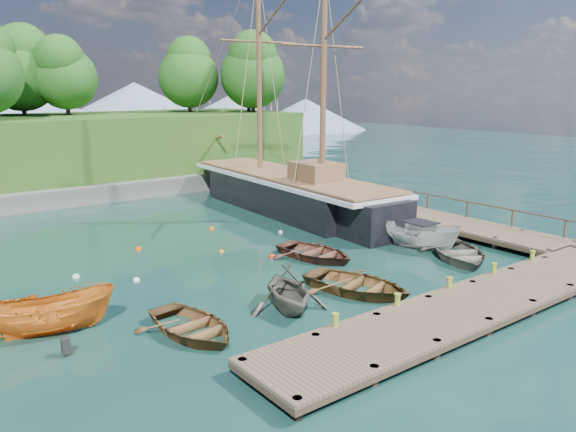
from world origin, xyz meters
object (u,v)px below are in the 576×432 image
(rowboat_0, at_px, (192,334))
(cabin_boat_white, at_px, (420,249))
(rowboat_2, at_px, (357,293))
(rowboat_1, at_px, (288,309))
(schooner, at_px, (289,195))
(rowboat_3, at_px, (459,260))
(rowboat_4, at_px, (315,259))
(motorboat_orange, at_px, (53,334))

(rowboat_0, relative_size, cabin_boat_white, 0.95)
(rowboat_2, bearing_deg, cabin_boat_white, 3.36)
(rowboat_1, relative_size, schooner, 0.13)
(rowboat_2, relative_size, rowboat_3, 1.02)
(rowboat_0, xyz_separation_m, rowboat_3, (14.50, -0.24, 0.00))
(rowboat_1, distance_m, rowboat_2, 3.37)
(cabin_boat_white, bearing_deg, rowboat_0, 173.41)
(rowboat_1, relative_size, rowboat_3, 0.77)
(rowboat_2, xyz_separation_m, schooner, (7.31, 14.34, 1.08))
(rowboat_2, bearing_deg, schooner, 45.52)
(rowboat_1, distance_m, schooner, 17.66)
(rowboat_4, relative_size, schooner, 0.16)
(rowboat_0, height_order, cabin_boat_white, cabin_boat_white)
(rowboat_3, bearing_deg, rowboat_2, -143.84)
(cabin_boat_white, distance_m, schooner, 11.66)
(rowboat_4, bearing_deg, rowboat_2, -119.85)
(rowboat_4, xyz_separation_m, motorboat_orange, (-12.77, -1.19, 0.00))
(rowboat_4, relative_size, motorboat_orange, 1.01)
(rowboat_1, bearing_deg, rowboat_4, 60.31)
(rowboat_0, height_order, rowboat_2, rowboat_2)
(rowboat_3, relative_size, motorboat_orange, 1.07)
(rowboat_1, height_order, motorboat_orange, rowboat_1)
(rowboat_0, xyz_separation_m, schooner, (14.65, 13.83, 1.08))
(motorboat_orange, bearing_deg, rowboat_4, -70.15)
(rowboat_4, height_order, schooner, schooner)
(rowboat_1, xyz_separation_m, rowboat_4, (4.96, 4.36, 0.00))
(rowboat_1, xyz_separation_m, schooner, (10.67, 14.03, 1.08))
(cabin_boat_white, bearing_deg, motorboat_orange, 162.34)
(rowboat_2, bearing_deg, rowboat_1, 157.25)
(rowboat_2, bearing_deg, rowboat_4, 53.56)
(motorboat_orange, bearing_deg, schooner, -45.03)
(motorboat_orange, height_order, cabin_boat_white, cabin_boat_white)
(rowboat_0, relative_size, rowboat_3, 0.91)
(motorboat_orange, height_order, schooner, schooner)
(rowboat_0, distance_m, cabin_boat_white, 14.67)
(rowboat_0, bearing_deg, cabin_boat_white, 3.52)
(rowboat_2, relative_size, rowboat_4, 1.08)
(rowboat_0, xyz_separation_m, rowboat_2, (7.34, -0.51, 0.00))
(rowboat_3, bearing_deg, cabin_boat_white, 124.02)
(rowboat_1, xyz_separation_m, cabin_boat_white, (10.52, 2.42, 0.00))
(rowboat_1, height_order, rowboat_2, rowboat_1)
(rowboat_2, relative_size, motorboat_orange, 1.09)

